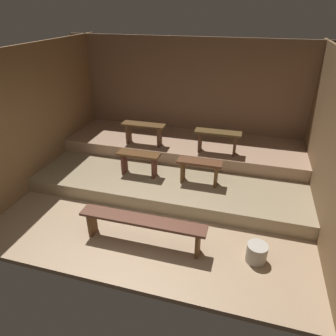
% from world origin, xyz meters
% --- Properties ---
extents(ground, '(6.01, 4.84, 0.08)m').
position_xyz_m(ground, '(0.00, 2.02, -0.04)').
color(ground, tan).
extents(wall_back, '(6.01, 0.06, 2.62)m').
position_xyz_m(wall_back, '(0.00, 4.07, 1.31)').
color(wall_back, '#856249').
rests_on(wall_back, ground).
extents(wall_left, '(0.06, 4.84, 2.62)m').
position_xyz_m(wall_left, '(-2.63, 2.02, 1.31)').
color(wall_left, olive).
rests_on(wall_left, ground).
extents(wall_right, '(0.06, 4.84, 2.62)m').
position_xyz_m(wall_right, '(2.63, 2.02, 1.31)').
color(wall_right, brown).
rests_on(wall_right, ground).
extents(platform_lower, '(5.21, 2.84, 0.26)m').
position_xyz_m(platform_lower, '(0.00, 2.63, 0.13)').
color(platform_lower, '#9D8969').
rests_on(platform_lower, ground).
extents(platform_middle, '(5.21, 1.49, 0.26)m').
position_xyz_m(platform_middle, '(0.00, 3.30, 0.40)').
color(platform_middle, tan).
rests_on(platform_middle, platform_lower).
extents(bench_floor_center, '(1.93, 0.27, 0.46)m').
position_xyz_m(bench_floor_center, '(0.03, 0.45, 0.37)').
color(bench_floor_center, brown).
rests_on(bench_floor_center, ground).
extents(bench_lower_left, '(0.82, 0.27, 0.46)m').
position_xyz_m(bench_lower_left, '(-0.59, 2.00, 0.59)').
color(bench_lower_left, brown).
rests_on(bench_lower_left, platform_lower).
extents(bench_lower_right, '(0.82, 0.27, 0.46)m').
position_xyz_m(bench_lower_right, '(0.59, 2.00, 0.59)').
color(bench_lower_right, '#56311D').
rests_on(bench_lower_right, platform_lower).
extents(bench_middle_left, '(0.93, 0.27, 0.46)m').
position_xyz_m(bench_middle_left, '(-0.79, 2.86, 0.86)').
color(bench_middle_left, '#55391D').
rests_on(bench_middle_left, platform_middle).
extents(bench_middle_right, '(0.93, 0.27, 0.46)m').
position_xyz_m(bench_middle_right, '(0.79, 2.86, 0.86)').
color(bench_middle_right, brown).
rests_on(bench_middle_right, platform_middle).
extents(pail_floor, '(0.29, 0.29, 0.28)m').
position_xyz_m(pail_floor, '(1.71, 0.55, 0.14)').
color(pail_floor, '#B2A899').
rests_on(pail_floor, ground).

